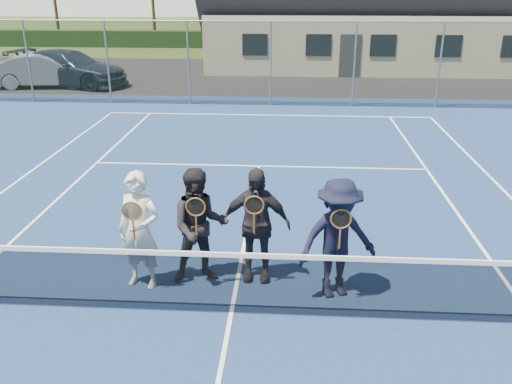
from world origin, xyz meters
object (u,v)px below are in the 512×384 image
player_b (200,226)px  player_c (255,225)px  tennis_net (231,281)px  player_a (139,231)px  player_d (338,239)px  car_b (45,71)px  car_c (68,68)px

player_b → player_c: 0.83m
tennis_net → player_a: 1.61m
player_c → player_d: bearing=-18.7°
car_b → player_b: size_ratio=2.39×
car_c → tennis_net: bearing=-138.5°
car_b → tennis_net: car_b is taller
car_b → player_c: player_c is taller
player_a → player_c: 1.71m
car_c → player_c: size_ratio=2.93×
tennis_net → player_b: size_ratio=6.49×
player_a → player_c: same height
car_c → player_a: 17.97m
player_b → player_d: same height
player_a → player_c: size_ratio=1.00×
car_b → player_a: 18.05m
tennis_net → player_c: 1.10m
player_c → player_d: 1.26m
tennis_net → player_c: (0.27, 1.00, 0.38)m
car_b → player_b: bearing=-158.5°
player_a → player_b: same height
player_a → player_c: bearing=11.0°
tennis_net → player_b: bearing=122.0°
car_b → player_d: (11.30, -16.03, 0.21)m
car_b → tennis_net: size_ratio=0.37×
car_c → player_d: size_ratio=2.93×
player_d → player_c: bearing=161.3°
car_c → player_c: player_c is taller
car_c → player_d: bearing=-133.8°
car_c → player_b: size_ratio=2.93×
player_a → car_b: bearing=117.8°
player_a → player_c: (1.68, 0.33, -0.00)m
tennis_net → player_d: bearing=22.1°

